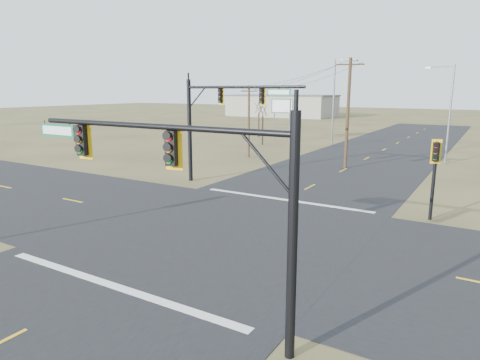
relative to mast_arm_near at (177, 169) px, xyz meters
name	(u,v)px	position (x,y,z in m)	size (l,w,h in m)	color
ground	(223,231)	(-3.69, 8.00, -4.95)	(320.00, 320.00, 0.00)	olive
road_ew	(223,231)	(-3.69, 8.00, -4.94)	(160.00, 14.00, 0.02)	black
road_ns	(223,231)	(-3.69, 8.00, -4.93)	(14.00, 160.00, 0.02)	black
stop_bar_near	(113,286)	(-3.69, 0.50, -4.92)	(12.00, 0.40, 0.01)	silver
stop_bar_far	(284,200)	(-3.69, 15.50, -4.92)	(12.00, 0.40, 0.01)	silver
mast_arm_near	(177,169)	(0.00, 0.00, 0.00)	(10.34, 0.51, 6.78)	black
mast_arm_far	(218,110)	(-10.15, 17.27, 0.80)	(9.92, 0.56, 8.04)	black
pedestal_signal_ne	(435,162)	(5.30, 15.70, -1.60)	(0.67, 0.59, 4.63)	black
utility_pole_near	(348,112)	(-3.88, 29.13, 0.26)	(2.42, 0.70, 10.06)	#48341F
utility_pole_far	(249,120)	(-14.99, 30.25, -0.89)	(1.88, 0.25, 7.68)	#48341F
highway_sign	(282,111)	(-18.14, 45.02, -0.70)	(3.19, 0.39, 5.99)	slate
streetlight_a	(448,109)	(3.64, 36.95, 0.47)	(2.68, 0.27, 9.64)	slate
streetlight_c	(335,97)	(-10.79, 45.84, 1.32)	(3.13, 0.50, 11.15)	slate
bare_tree_a	(263,109)	(-18.90, 40.69, -0.19)	(3.25, 3.25, 6.02)	black
bare_tree_b	(259,107)	(-23.79, 48.58, -0.29)	(2.43, 2.43, 5.82)	black
warehouse_left	(282,106)	(-43.69, 98.00, -2.20)	(28.00, 14.00, 5.50)	gray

